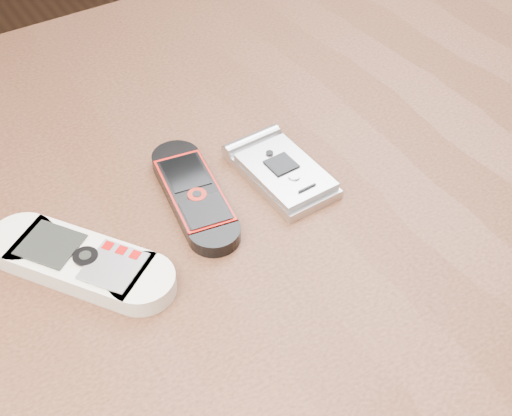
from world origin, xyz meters
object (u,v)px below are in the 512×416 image
Objects in this scene: motorola_razr at (283,172)px; nokia_white at (81,261)px; nokia_black_red at (194,194)px; table at (251,298)px.

nokia_white is at bearing 179.08° from motorola_razr.
nokia_black_red is (0.11, 0.02, -0.00)m from nokia_white.
motorola_razr is (0.05, 0.03, 0.11)m from table.
nokia_white is 0.19m from motorola_razr.
nokia_black_red is at bearing -23.86° from nokia_white.
nokia_black_red is at bearing 165.11° from motorola_razr.
nokia_white is 1.13× the size of nokia_black_red.
nokia_white reaches higher than nokia_black_red.
table is 0.18m from nokia_white.
nokia_white reaches higher than motorola_razr.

